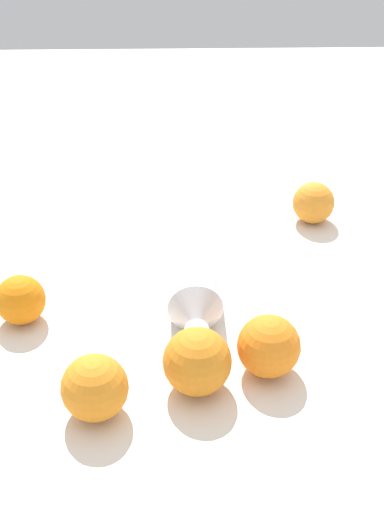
% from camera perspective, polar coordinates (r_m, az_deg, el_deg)
% --- Properties ---
extents(ground_plane, '(2.40, 2.40, 0.00)m').
position_cam_1_polar(ground_plane, '(1.03, 1.13, -2.33)').
color(ground_plane, silver).
extents(water_bottle, '(0.33, 0.08, 0.08)m').
position_cam_1_polar(water_bottle, '(1.01, 0.05, -0.72)').
color(water_bottle, silver).
rests_on(water_bottle, ground_plane).
extents(orange_0, '(0.08, 0.08, 0.08)m').
position_cam_1_polar(orange_0, '(0.86, 6.37, -7.42)').
color(orange_0, orange).
rests_on(orange_0, ground_plane).
extents(orange_1, '(0.07, 0.07, 0.07)m').
position_cam_1_polar(orange_1, '(0.97, -14.00, -3.53)').
color(orange_1, orange).
rests_on(orange_1, ground_plane).
extents(orange_2, '(0.07, 0.07, 0.07)m').
position_cam_1_polar(orange_2, '(1.19, 10.01, 4.36)').
color(orange_2, orange).
rests_on(orange_2, ground_plane).
extents(orange_3, '(0.08, 0.08, 0.08)m').
position_cam_1_polar(orange_3, '(0.83, 0.43, -8.72)').
color(orange_3, orange).
rests_on(orange_3, ground_plane).
extents(orange_4, '(0.08, 0.08, 0.08)m').
position_cam_1_polar(orange_4, '(0.81, -8.05, -10.73)').
color(orange_4, orange).
rests_on(orange_4, ground_plane).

